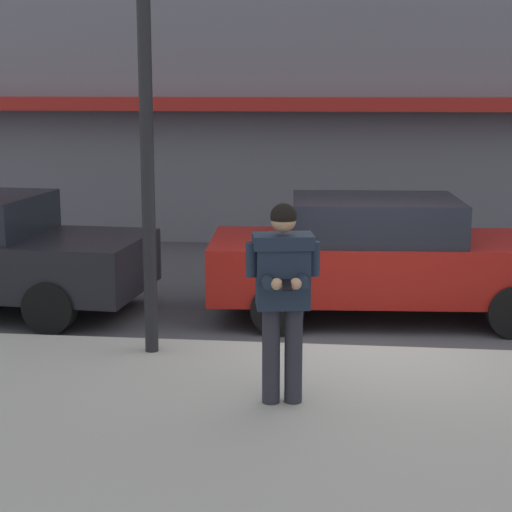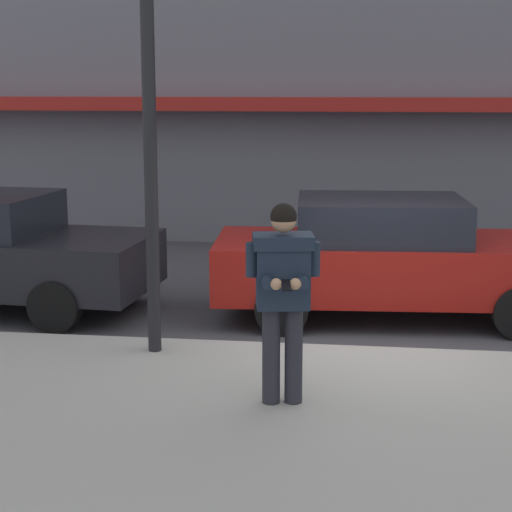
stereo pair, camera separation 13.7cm
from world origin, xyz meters
TOP-DOWN VIEW (x-y plane):
  - ground_plane at (0.00, 0.00)m, footprint 80.00×80.00m
  - sidewalk at (1.00, -2.85)m, footprint 32.00×5.30m
  - curb_paint_line at (1.00, 0.05)m, footprint 28.00×0.12m
  - parked_sedan_mid at (0.19, 1.53)m, footprint 4.61×2.16m
  - man_texting_on_phone at (-0.84, -2.00)m, footprint 0.64×0.62m
  - street_lamp_post at (-2.35, -0.65)m, footprint 0.36×0.36m

SIDE VIEW (x-z plane):
  - ground_plane at x=0.00m, z-range 0.00..0.00m
  - curb_paint_line at x=1.00m, z-range 0.00..0.01m
  - sidewalk at x=1.00m, z-range 0.00..0.14m
  - parked_sedan_mid at x=0.19m, z-range 0.02..1.56m
  - man_texting_on_phone at x=-0.84m, z-range 0.35..2.15m
  - street_lamp_post at x=-2.35m, z-range 0.70..5.58m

